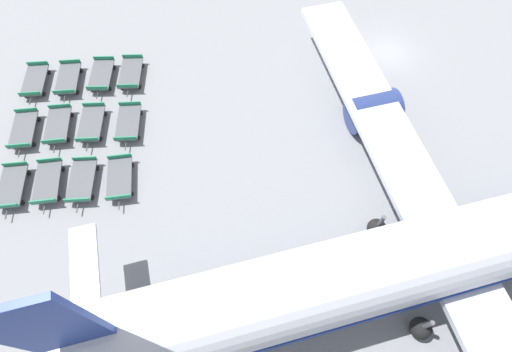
# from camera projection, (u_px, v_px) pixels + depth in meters

# --- Properties ---
(ground_plane) EXTENTS (500.00, 500.00, 0.00)m
(ground_plane) POSITION_uv_depth(u_px,v_px,m) (387.00, 52.00, 32.64)
(ground_plane) COLOR gray
(airplane) EXTENTS (42.33, 46.74, 11.65)m
(airplane) POSITION_uv_depth(u_px,v_px,m) (474.00, 245.00, 21.18)
(airplane) COLOR silver
(airplane) RESTS_ON ground_plane
(baggage_dolly_row_near_col_a) EXTENTS (3.97, 2.23, 0.92)m
(baggage_dolly_row_near_col_a) POSITION_uv_depth(u_px,v_px,m) (35.00, 81.00, 30.46)
(baggage_dolly_row_near_col_a) COLOR #515459
(baggage_dolly_row_near_col_a) RESTS_ON ground_plane
(baggage_dolly_row_near_col_b) EXTENTS (3.97, 2.14, 0.92)m
(baggage_dolly_row_near_col_b) POSITION_uv_depth(u_px,v_px,m) (24.00, 130.00, 28.17)
(baggage_dolly_row_near_col_b) COLOR #515459
(baggage_dolly_row_near_col_b) RESTS_ON ground_plane
(baggage_dolly_row_near_col_c) EXTENTS (3.97, 2.16, 0.92)m
(baggage_dolly_row_near_col_c) POSITION_uv_depth(u_px,v_px,m) (12.00, 186.00, 25.91)
(baggage_dolly_row_near_col_c) COLOR #515459
(baggage_dolly_row_near_col_c) RESTS_ON ground_plane
(baggage_dolly_row_mid_a_col_a) EXTENTS (3.97, 2.22, 0.92)m
(baggage_dolly_row_mid_a_col_a) POSITION_uv_depth(u_px,v_px,m) (68.00, 79.00, 30.55)
(baggage_dolly_row_mid_a_col_a) COLOR #515459
(baggage_dolly_row_mid_a_col_a) RESTS_ON ground_plane
(baggage_dolly_row_mid_a_col_b) EXTENTS (3.97, 2.15, 0.92)m
(baggage_dolly_row_mid_a_col_b) POSITION_uv_depth(u_px,v_px,m) (58.00, 125.00, 28.35)
(baggage_dolly_row_mid_a_col_b) COLOR #515459
(baggage_dolly_row_mid_a_col_b) RESTS_ON ground_plane
(baggage_dolly_row_mid_a_col_c) EXTENTS (3.97, 2.09, 0.92)m
(baggage_dolly_row_mid_a_col_c) POSITION_uv_depth(u_px,v_px,m) (48.00, 182.00, 26.07)
(baggage_dolly_row_mid_a_col_c) COLOR #515459
(baggage_dolly_row_mid_a_col_c) RESTS_ON ground_plane
(baggage_dolly_row_mid_b_col_a) EXTENTS (3.96, 2.38, 0.92)m
(baggage_dolly_row_mid_b_col_a) POSITION_uv_depth(u_px,v_px,m) (101.00, 75.00, 30.74)
(baggage_dolly_row_mid_b_col_a) COLOR #515459
(baggage_dolly_row_mid_b_col_a) RESTS_ON ground_plane
(baggage_dolly_row_mid_b_col_b) EXTENTS (3.97, 2.32, 0.92)m
(baggage_dolly_row_mid_b_col_b) POSITION_uv_depth(u_px,v_px,m) (91.00, 124.00, 28.43)
(baggage_dolly_row_mid_b_col_b) COLOR #515459
(baggage_dolly_row_mid_b_col_b) RESTS_ON ground_plane
(baggage_dolly_row_mid_b_col_c) EXTENTS (3.97, 2.30, 0.92)m
(baggage_dolly_row_mid_b_col_c) POSITION_uv_depth(u_px,v_px,m) (82.00, 181.00, 26.13)
(baggage_dolly_row_mid_b_col_c) COLOR #515459
(baggage_dolly_row_mid_b_col_c) RESTS_ON ground_plane
(baggage_dolly_row_far_col_a) EXTENTS (3.96, 2.36, 0.92)m
(baggage_dolly_row_far_col_a) POSITION_uv_depth(u_px,v_px,m) (131.00, 73.00, 30.83)
(baggage_dolly_row_far_col_a) COLOR #515459
(baggage_dolly_row_far_col_a) RESTS_ON ground_plane
(baggage_dolly_row_far_col_b) EXTENTS (3.97, 2.30, 0.92)m
(baggage_dolly_row_far_col_b) POSITION_uv_depth(u_px,v_px,m) (128.00, 123.00, 28.47)
(baggage_dolly_row_far_col_b) COLOR #515459
(baggage_dolly_row_far_col_b) RESTS_ON ground_plane
(baggage_dolly_row_far_col_c) EXTENTS (3.96, 2.06, 0.92)m
(baggage_dolly_row_far_col_c) POSITION_uv_depth(u_px,v_px,m) (120.00, 178.00, 26.22)
(baggage_dolly_row_far_col_c) COLOR #515459
(baggage_dolly_row_far_col_c) RESTS_ON ground_plane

